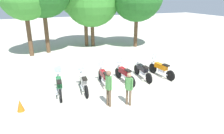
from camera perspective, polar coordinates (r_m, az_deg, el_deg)
ground_plane at (r=11.82m, az=0.91°, el=-4.87°), size 80.00×80.00×0.00m
motorcycle_0 at (r=10.83m, az=-14.66°, el=-4.92°), size 0.62×2.19×1.37m
motorcycle_1 at (r=10.96m, az=-8.05°, el=-4.14°), size 0.62×2.19×1.37m
motorcycle_2 at (r=11.51m, az=-2.23°, el=-2.78°), size 0.62×2.19×1.37m
motorcycle_3 at (r=11.96m, az=3.46°, el=-1.92°), size 0.62×2.19×1.37m
motorcycle_4 at (r=12.59m, az=8.56°, el=-1.05°), size 0.62×2.19×0.99m
motorcycle_5 at (r=13.14m, az=13.60°, el=-0.44°), size 0.65×2.17×1.37m
person_0 at (r=9.34m, az=4.77°, el=-5.54°), size 0.30×0.37×1.62m
person_1 at (r=9.18m, az=-0.93°, el=-5.27°), size 0.30×0.40×1.75m
traffic_cone at (r=10.00m, az=-24.43°, el=-9.84°), size 0.32×0.32×0.55m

